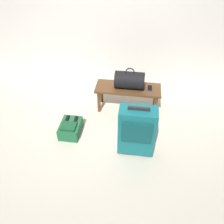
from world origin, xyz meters
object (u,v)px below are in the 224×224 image
at_px(duffel_bag_black, 130,80).
at_px(suitcase_upright_teal, 137,131).
at_px(backpack_green, 70,128).
at_px(cell_phone, 150,88).
at_px(bench, 128,91).

relative_size(duffel_bag_black, suitcase_upright_teal, 0.58).
height_order(suitcase_upright_teal, backpack_green, suitcase_upright_teal).
xyz_separation_m(suitcase_upright_teal, backpack_green, (-0.95, 0.23, -0.30)).
height_order(cell_phone, backpack_green, cell_phone).
xyz_separation_m(duffel_bag_black, backpack_green, (-0.78, -0.67, -0.45)).
bearing_deg(duffel_bag_black, cell_phone, 3.90).
xyz_separation_m(cell_phone, suitcase_upright_teal, (-0.14, -0.92, -0.03)).
bearing_deg(bench, suitcase_upright_teal, -78.39).
relative_size(duffel_bag_black, backpack_green, 1.16).
bearing_deg(duffel_bag_black, bench, -180.00).
bearing_deg(cell_phone, bench, -176.28).
relative_size(bench, backpack_green, 2.63).
relative_size(suitcase_upright_teal, backpack_green, 2.00).
distance_m(cell_phone, suitcase_upright_teal, 0.93).
bearing_deg(bench, cell_phone, 3.72).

